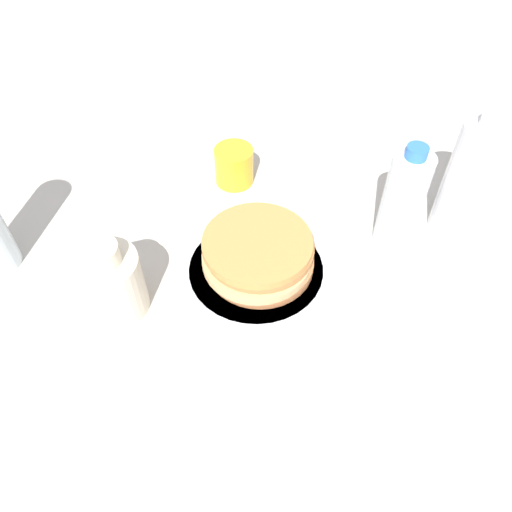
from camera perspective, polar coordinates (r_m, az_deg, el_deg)
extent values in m
plane|color=#BCB7AD|center=(0.78, 1.39, -3.57)|extent=(4.00, 4.00, 0.00)
cylinder|color=silver|center=(0.79, 0.00, -1.62)|extent=(0.21, 0.21, 0.01)
cylinder|color=silver|center=(0.79, 0.00, -1.51)|extent=(0.23, 0.23, 0.01)
cylinder|color=#C17746|center=(0.78, 0.45, -0.71)|extent=(0.17, 0.17, 0.02)
cylinder|color=tan|center=(0.76, 0.08, -0.25)|extent=(0.17, 0.17, 0.02)
cylinder|color=#B37543|center=(0.76, 0.37, 0.94)|extent=(0.17, 0.17, 0.01)
cylinder|color=#CC8645|center=(0.75, 0.16, 1.44)|extent=(0.17, 0.17, 0.01)
cylinder|color=yellow|center=(0.93, -2.52, 10.28)|extent=(0.07, 0.07, 0.07)
cylinder|color=beige|center=(0.74, -16.27, -3.17)|extent=(0.10, 0.10, 0.10)
cylinder|color=beige|center=(0.70, -17.41, 0.14)|extent=(0.05, 0.05, 0.03)
cylinder|color=white|center=(0.86, 23.24, 7.83)|extent=(0.08, 0.08, 0.20)
cylinder|color=white|center=(0.80, 25.66, 13.71)|extent=(0.04, 0.04, 0.02)
cylinder|color=silver|center=(0.81, 16.37, 6.01)|extent=(0.06, 0.06, 0.17)
cylinder|color=blue|center=(0.76, 17.92, 11.22)|extent=(0.03, 0.03, 0.02)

